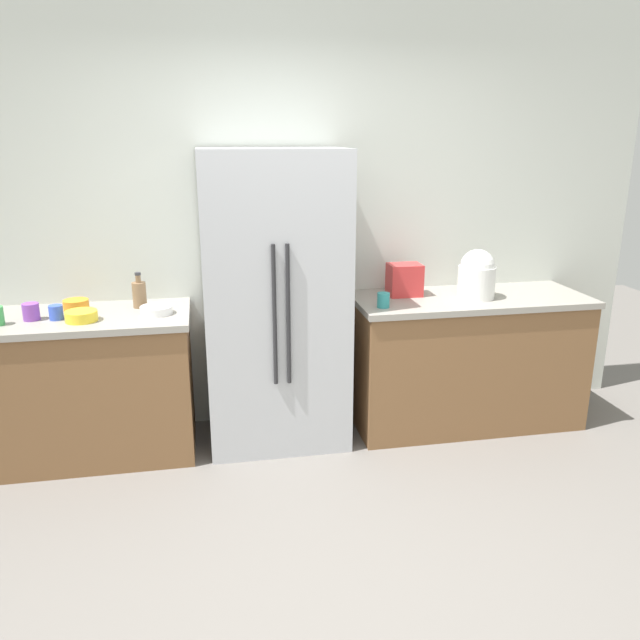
% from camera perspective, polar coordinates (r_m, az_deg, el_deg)
% --- Properties ---
extents(ground_plane, '(9.82, 9.82, 0.00)m').
position_cam_1_polar(ground_plane, '(3.01, 2.94, -22.93)').
color(ground_plane, slate).
extents(kitchen_back_panel, '(4.91, 0.10, 3.02)m').
position_cam_1_polar(kitchen_back_panel, '(4.15, -2.83, 10.99)').
color(kitchen_back_panel, silver).
rests_on(kitchen_back_panel, ground_plane).
extents(counter_left, '(1.32, 0.65, 0.90)m').
position_cam_1_polar(counter_left, '(4.07, -20.92, -5.68)').
color(counter_left, brown).
rests_on(counter_left, ground_plane).
extents(counter_right, '(1.55, 0.65, 0.90)m').
position_cam_1_polar(counter_right, '(4.35, 13.25, -3.56)').
color(counter_right, brown).
rests_on(counter_right, ground_plane).
extents(refrigerator, '(0.87, 0.64, 1.85)m').
position_cam_1_polar(refrigerator, '(3.87, -4.17, 1.69)').
color(refrigerator, '#B7BABF').
rests_on(refrigerator, ground_plane).
extents(toaster, '(0.22, 0.16, 0.21)m').
position_cam_1_polar(toaster, '(4.14, 7.78, 3.69)').
color(toaster, red).
rests_on(toaster, counter_right).
extents(rice_cooker, '(0.24, 0.24, 0.32)m').
position_cam_1_polar(rice_cooker, '(4.16, 14.23, 4.06)').
color(rice_cooker, white).
rests_on(rice_cooker, counter_right).
extents(bottle_a, '(0.08, 0.08, 0.22)m').
position_cam_1_polar(bottle_a, '(3.97, -16.28, 2.32)').
color(bottle_a, brown).
rests_on(bottle_a, counter_left).
extents(cup_b, '(0.08, 0.08, 0.08)m').
position_cam_1_polar(cup_b, '(3.88, -23.11, 0.65)').
color(cup_b, blue).
rests_on(cup_b, counter_left).
extents(cup_c, '(0.09, 0.09, 0.10)m').
position_cam_1_polar(cup_c, '(3.93, -25.04, 0.69)').
color(cup_c, purple).
rests_on(cup_c, counter_left).
extents(cup_d, '(0.08, 0.08, 0.09)m').
position_cam_1_polar(cup_d, '(3.84, 5.85, 1.83)').
color(cup_d, teal).
rests_on(cup_d, counter_right).
extents(bowl_a, '(0.18, 0.18, 0.06)m').
position_cam_1_polar(bowl_a, '(3.80, -21.10, 0.35)').
color(bowl_a, yellow).
rests_on(bowl_a, counter_left).
extents(bowl_b, '(0.15, 0.15, 0.07)m').
position_cam_1_polar(bowl_b, '(4.04, -21.52, 1.29)').
color(bowl_b, orange).
rests_on(bowl_b, counter_left).
extents(bowl_c, '(0.19, 0.19, 0.05)m').
position_cam_1_polar(bowl_c, '(3.82, -14.82, 0.90)').
color(bowl_c, white).
rests_on(bowl_c, counter_left).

